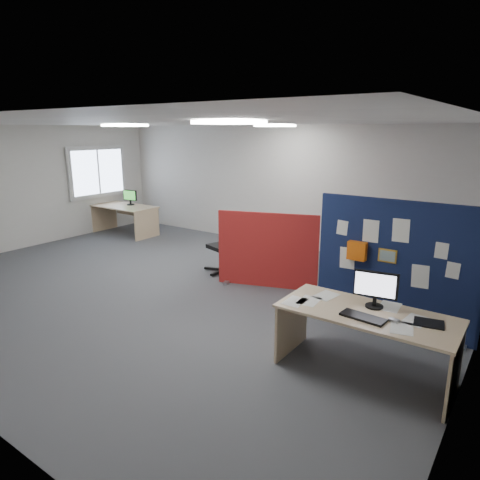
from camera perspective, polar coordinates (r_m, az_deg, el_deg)
The scene contains 17 objects.
floor at distance 7.38m, azimuth -9.17°, elevation -6.26°, with size 9.00×9.00×0.00m, color #4D4F54.
ceiling at distance 6.92m, azimuth -10.10°, elevation 15.17°, with size 9.00×7.00×0.02m, color white.
wall_back at distance 9.79m, azimuth 5.02°, elevation 7.14°, with size 9.00×0.02×2.70m, color silver.
wall_left at distance 10.66m, azimuth -27.21°, elevation 6.20°, with size 0.02×7.00×2.70m, color silver.
window at distance 11.64m, azimuth -18.43°, elevation 8.61°, with size 0.06×1.70×1.30m.
ceiling_lights at distance 7.19m, azimuth -4.24°, elevation 15.07°, with size 4.10×4.10×0.04m.
navy_divider at distance 5.93m, azimuth 19.84°, elevation -3.28°, with size 2.11×0.30×1.74m.
main_desk at distance 4.86m, azimuth 16.62°, elevation -10.83°, with size 1.83×0.81×0.73m.
monitor_main at distance 4.82m, azimuth 17.64°, elevation -6.07°, with size 0.46×0.19×0.40m.
keyboard at distance 4.59m, azimuth 16.07°, elevation -9.86°, with size 0.45×0.18×0.03m, color black.
mouse at distance 4.60m, azimuth 19.84°, elevation -10.06°, with size 0.10×0.06×0.03m, color #95969A.
paper_tray at distance 4.69m, azimuth 23.88°, elevation -10.10°, with size 0.28×0.22×0.01m, color black.
red_divider at distance 7.16m, azimuth 3.66°, elevation -1.46°, with size 1.62×0.60×1.28m.
second_desk at distance 11.29m, azimuth -15.01°, elevation 3.60°, with size 1.70×0.85×0.73m.
monitor_second at distance 11.30m, azimuth -14.44°, elevation 5.61°, with size 0.42×0.19×0.38m.
office_chair at distance 7.81m, azimuth -1.76°, elevation -0.08°, with size 0.74×0.71×1.11m.
desk_papers at distance 4.81m, azimuth 14.93°, elevation -8.76°, with size 1.46×0.79×0.00m.
Camera 1 is at (4.89, -4.89, 2.59)m, focal length 32.00 mm.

